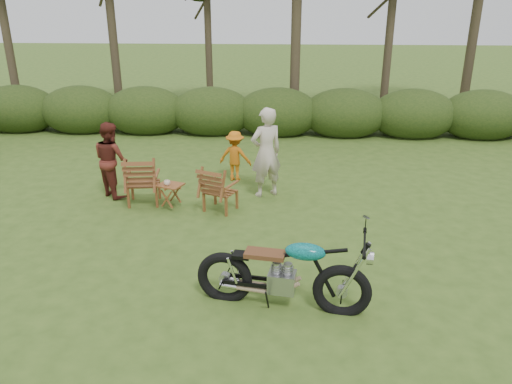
# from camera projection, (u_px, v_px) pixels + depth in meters

# --- Properties ---
(ground) EXTENTS (80.00, 80.00, 0.00)m
(ground) POSITION_uv_depth(u_px,v_px,m) (265.00, 302.00, 6.77)
(ground) COLOR #334E1A
(ground) RESTS_ON ground
(motorcycle) EXTENTS (2.30, 1.17, 1.26)m
(motorcycle) POSITION_uv_depth(u_px,v_px,m) (281.00, 305.00, 6.71)
(motorcycle) COLOR #0DB1B0
(motorcycle) RESTS_ON ground
(lawn_chair_right) EXTENTS (0.82, 0.82, 0.91)m
(lawn_chair_right) POSITION_uv_depth(u_px,v_px,m) (221.00, 210.00, 9.69)
(lawn_chair_right) COLOR #5D2B17
(lawn_chair_right) RESTS_ON ground
(lawn_chair_left) EXTENTS (0.77, 0.77, 1.01)m
(lawn_chair_left) POSITION_uv_depth(u_px,v_px,m) (145.00, 203.00, 10.01)
(lawn_chair_left) COLOR brown
(lawn_chair_left) RESTS_ON ground
(side_table) EXTENTS (0.58, 0.54, 0.49)m
(side_table) POSITION_uv_depth(u_px,v_px,m) (171.00, 196.00, 9.71)
(side_table) COLOR brown
(side_table) RESTS_ON ground
(cup) EXTENTS (0.14, 0.14, 0.10)m
(cup) POSITION_uv_depth(u_px,v_px,m) (167.00, 183.00, 9.56)
(cup) COLOR beige
(cup) RESTS_ON side_table
(adult_a) EXTENTS (0.80, 0.71, 1.85)m
(adult_a) POSITION_uv_depth(u_px,v_px,m) (266.00, 195.00, 10.43)
(adult_a) COLOR beige
(adult_a) RESTS_ON ground
(adult_b) EXTENTS (0.95, 0.94, 1.55)m
(adult_b) POSITION_uv_depth(u_px,v_px,m) (115.00, 195.00, 10.43)
(adult_b) COLOR #5B211A
(adult_b) RESTS_ON ground
(child) EXTENTS (0.80, 0.56, 1.13)m
(child) POSITION_uv_depth(u_px,v_px,m) (236.00, 180.00, 11.29)
(child) COLOR #C46412
(child) RESTS_ON ground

